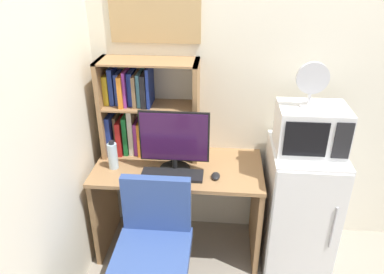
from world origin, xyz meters
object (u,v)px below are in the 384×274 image
object	(u,v)px
keyboard	(172,175)
desk_fan	(312,81)
water_bottle	(113,156)
desk_chair	(154,256)
hutch_bookshelf	(137,107)
microwave	(311,129)
monitor	(174,141)
computer_mouse	(216,176)
mini_fridge	(299,205)
wall_corkboard	(154,3)

from	to	relation	value
keyboard	desk_fan	bearing A→B (deg)	7.92
keyboard	water_bottle	distance (m)	0.44
water_bottle	desk_chair	xyz separation A→B (m)	(0.35, -0.45, -0.47)
hutch_bookshelf	water_bottle	bearing A→B (deg)	-118.77
desk_fan	desk_chair	xyz separation A→B (m)	(-0.94, -0.49, -1.03)
keyboard	microwave	distance (m)	0.97
monitor	computer_mouse	distance (m)	0.37
computer_mouse	mini_fridge	xyz separation A→B (m)	(0.61, 0.12, -0.29)
computer_mouse	mini_fridge	size ratio (longest dim) A/B	0.10
keyboard	water_bottle	xyz separation A→B (m)	(-0.43, 0.07, 0.09)
mini_fridge	microwave	bearing A→B (deg)	89.73
monitor	computer_mouse	size ratio (longest dim) A/B	5.22
hutch_bookshelf	wall_corkboard	size ratio (longest dim) A/B	1.16
computer_mouse	keyboard	bearing A→B (deg)	-178.99
keyboard	microwave	xyz separation A→B (m)	(0.90, 0.13, 0.33)
keyboard	wall_corkboard	distance (m)	1.15
hutch_bookshelf	wall_corkboard	world-z (taller)	wall_corkboard
hutch_bookshelf	wall_corkboard	bearing A→B (deg)	36.32
water_bottle	keyboard	bearing A→B (deg)	-9.78
microwave	desk_chair	distance (m)	1.31
keyboard	mini_fridge	size ratio (longest dim) A/B	0.45
computer_mouse	desk_fan	xyz separation A→B (m)	(0.57, 0.11, 0.64)
computer_mouse	hutch_bookshelf	bearing A→B (deg)	152.05
keyboard	desk_fan	distance (m)	1.09
keyboard	mini_fridge	distance (m)	0.96
microwave	keyboard	bearing A→B (deg)	-172.05
water_bottle	microwave	bearing A→B (deg)	2.27
monitor	water_bottle	size ratio (longest dim) A/B	2.25
water_bottle	wall_corkboard	xyz separation A→B (m)	(0.28, 0.35, 0.97)
monitor	desk_fan	world-z (taller)	desk_fan
hutch_bookshelf	microwave	world-z (taller)	hutch_bookshelf
desk_chair	mini_fridge	bearing A→B (deg)	26.87
hutch_bookshelf	mini_fridge	distance (m)	1.37
water_bottle	desk_chair	size ratio (longest dim) A/B	0.24
mini_fridge	wall_corkboard	size ratio (longest dim) A/B	1.51
mini_fridge	wall_corkboard	distance (m)	1.73
keyboard	desk_chair	bearing A→B (deg)	-101.34
mini_fridge	desk_chair	size ratio (longest dim) A/B	1.07
desk_chair	microwave	bearing A→B (deg)	27.01
hutch_bookshelf	mini_fridge	world-z (taller)	hutch_bookshelf
computer_mouse	wall_corkboard	distance (m)	1.22
monitor	water_bottle	world-z (taller)	monitor
keyboard	mini_fridge	world-z (taller)	mini_fridge
keyboard	hutch_bookshelf	bearing A→B (deg)	132.65
monitor	mini_fridge	bearing A→B (deg)	2.56
keyboard	wall_corkboard	world-z (taller)	wall_corkboard
desk_fan	keyboard	bearing A→B (deg)	-172.08
hutch_bookshelf	microwave	distance (m)	1.21
water_bottle	desk_fan	xyz separation A→B (m)	(1.29, 0.05, 0.56)
computer_mouse	wall_corkboard	size ratio (longest dim) A/B	0.15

